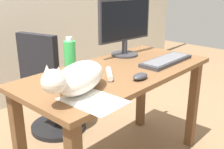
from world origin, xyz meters
TOP-DOWN VIEW (x-y plane):
  - desk at (0.00, 0.00)m, footprint 1.31×0.61m
  - office_chair at (-0.01, 0.73)m, footprint 0.50×0.48m
  - monitor at (0.29, 0.20)m, footprint 0.48×0.20m
  - keyboard at (0.34, -0.14)m, footprint 0.44×0.15m
  - cat at (-0.42, -0.10)m, footprint 0.59×0.28m
  - computer_mouse at (-0.06, -0.21)m, footprint 0.11×0.06m
  - paper_sheet at (-0.44, -0.22)m, footprint 0.22×0.30m
  - water_bottle at (-0.26, 0.15)m, footprint 0.07×0.07m

SIDE VIEW (x-z plane):
  - office_chair at x=-0.01m, z-range -0.07..0.82m
  - desk at x=0.00m, z-range 0.24..0.97m
  - paper_sheet at x=-0.44m, z-range 0.73..0.73m
  - keyboard at x=0.34m, z-range 0.73..0.75m
  - computer_mouse at x=-0.06m, z-range 0.73..0.76m
  - cat at x=-0.42m, z-range 0.71..0.91m
  - water_bottle at x=-0.26m, z-range 0.72..0.95m
  - monitor at x=0.29m, z-range 0.75..1.16m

